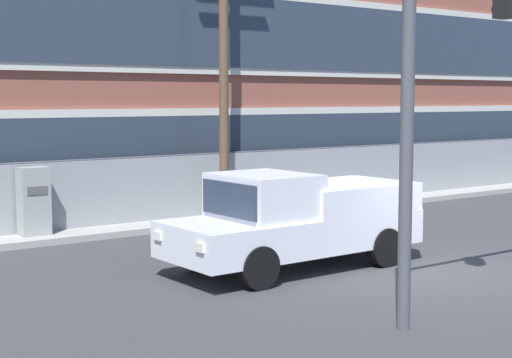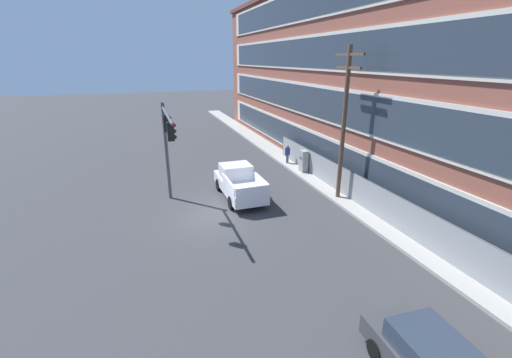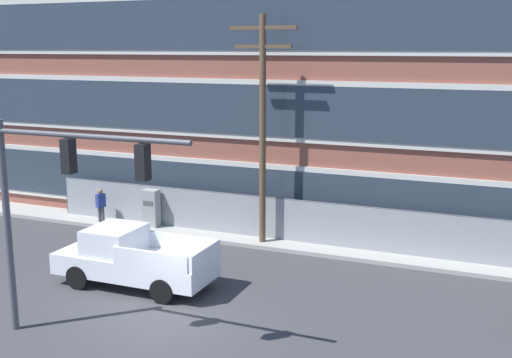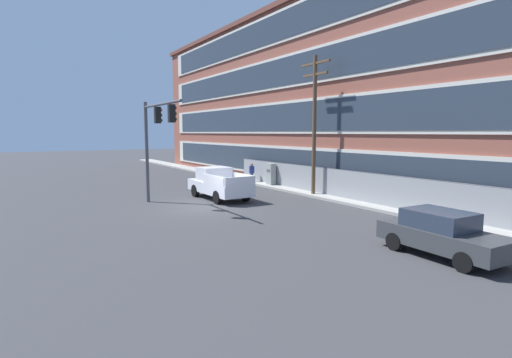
% 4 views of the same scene
% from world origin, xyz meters
% --- Properties ---
extents(ground_plane, '(160.00, 160.00, 0.00)m').
position_xyz_m(ground_plane, '(0.00, 0.00, 0.00)').
color(ground_plane, '#38383A').
extents(sidewalk_building_side, '(80.00, 1.81, 0.16)m').
position_xyz_m(sidewalk_building_side, '(0.00, 8.23, 0.08)').
color(sidewalk_building_side, '#9E9B93').
rests_on(sidewalk_building_side, ground).
extents(chain_link_fence, '(31.93, 0.06, 1.90)m').
position_xyz_m(chain_link_fence, '(5.59, 8.43, 0.97)').
color(chain_link_fence, gray).
rests_on(chain_link_fence, ground).
extents(traffic_signal_mast, '(5.92, 0.43, 6.00)m').
position_xyz_m(traffic_signal_mast, '(-1.96, -2.12, 4.28)').
color(traffic_signal_mast, '#4C4C51').
rests_on(traffic_signal_mast, ground).
extents(pickup_truck_white, '(5.45, 2.23, 1.97)m').
position_xyz_m(pickup_truck_white, '(-2.51, 2.06, 0.94)').
color(pickup_truck_white, silver).
rests_on(pickup_truck_white, ground).
extents(utility_pole_near_corner, '(2.74, 0.26, 9.11)m').
position_xyz_m(utility_pole_near_corner, '(-0.16, 7.88, 5.08)').
color(utility_pole_near_corner, brown).
rests_on(utility_pole_near_corner, ground).
extents(electrical_cabinet, '(0.69, 0.51, 1.80)m').
position_xyz_m(electrical_cabinet, '(-5.51, 8.08, 0.90)').
color(electrical_cabinet, '#939993').
rests_on(electrical_cabinet, ground).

